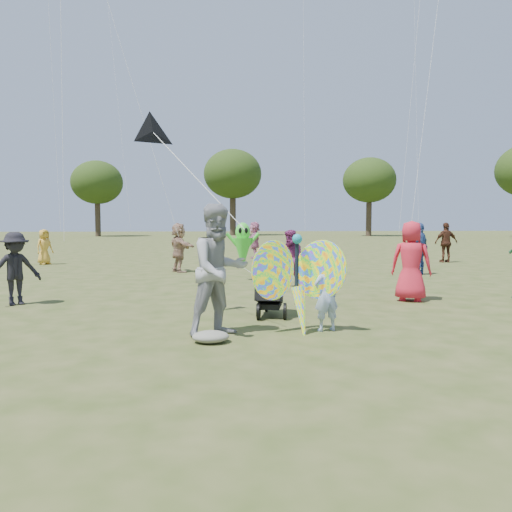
{
  "coord_description": "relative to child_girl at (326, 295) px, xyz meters",
  "views": [
    {
      "loc": [
        -1.12,
        -8.1,
        1.77
      ],
      "look_at": [
        -0.2,
        1.5,
        1.1
      ],
      "focal_mm": 35.0,
      "sensor_mm": 36.0,
      "label": 1
    }
  ],
  "objects": [
    {
      "name": "child_girl",
      "position": [
        0.0,
        0.0,
        0.0
      ],
      "size": [
        0.49,
        0.38,
        1.17
      ],
      "primitive_type": "imported",
      "rotation": [
        0.0,
        0.0,
        3.4
      ],
      "color": "#9BB0DC",
      "rests_on": "ground"
    },
    {
      "name": "butterfly_kite",
      "position": [
        -0.47,
        -0.09,
        0.21
      ],
      "size": [
        1.74,
        0.75,
        1.78
      ],
      "color": "#FF2846",
      "rests_on": "ground"
    },
    {
      "name": "adult_man",
      "position": [
        -1.72,
        -0.15,
        0.43
      ],
      "size": [
        1.24,
        1.15,
        2.04
      ],
      "primitive_type": "imported",
      "rotation": [
        0.0,
        0.0,
        0.5
      ],
      "color": "gray",
      "rests_on": "ground"
    },
    {
      "name": "crowd_e",
      "position": [
        0.33,
        5.32,
        0.18
      ],
      "size": [
        0.95,
        0.93,
        1.54
      ],
      "primitive_type": "imported",
      "rotation": [
        0.0,
        0.0,
        5.58
      ],
      "color": "#79285E",
      "rests_on": "ground"
    },
    {
      "name": "crowd_c",
      "position": [
        5.09,
        8.05,
        0.28
      ],
      "size": [
        1.04,
        0.99,
        1.73
      ],
      "primitive_type": "imported",
      "rotation": [
        0.0,
        0.0,
        3.87
      ],
      "color": "#365597",
      "rests_on": "ground"
    },
    {
      "name": "delta_kite_rig",
      "position": [
        -2.86,
        1.37,
        2.77
      ],
      "size": [
        2.0,
        1.75,
        2.14
      ],
      "color": "black",
      "rests_on": "ground"
    },
    {
      "name": "crowd_a",
      "position": [
        2.59,
        2.8,
        0.3
      ],
      "size": [
        1.03,
        0.9,
        1.78
      ],
      "primitive_type": "imported",
      "rotation": [
        0.0,
        0.0,
        2.67
      ],
      "color": "red",
      "rests_on": "ground"
    },
    {
      "name": "crowd_b",
      "position": [
        -5.95,
        3.09,
        0.19
      ],
      "size": [
        1.15,
        1.05,
        1.55
      ],
      "primitive_type": "imported",
      "rotation": [
        0.0,
        0.0,
        0.62
      ],
      "color": "black",
      "rests_on": "ground"
    },
    {
      "name": "jogging_stroller",
      "position": [
        -0.76,
        1.39,
        0.03
      ],
      "size": [
        0.64,
        1.11,
        1.09
      ],
      "rotation": [
        0.0,
        0.0,
        -0.23
      ],
      "color": "black",
      "rests_on": "ground"
    },
    {
      "name": "ground",
      "position": [
        -0.77,
        0.27,
        -0.59
      ],
      "size": [
        160.0,
        160.0,
        0.0
      ],
      "primitive_type": "plane",
      "color": "#51592B",
      "rests_on": "ground"
    },
    {
      "name": "tree_line",
      "position": [
        2.9,
        45.26,
        6.27
      ],
      "size": [
        91.78,
        33.6,
        10.79
      ],
      "color": "#3A2D21",
      "rests_on": "ground"
    },
    {
      "name": "crowd_h",
      "position": [
        8.31,
        12.72,
        0.27
      ],
      "size": [
        1.02,
        0.45,
        1.72
      ],
      "primitive_type": "imported",
      "rotation": [
        0.0,
        0.0,
        3.17
      ],
      "color": "#442316",
      "rests_on": "ground"
    },
    {
      "name": "crowd_d",
      "position": [
        -2.91,
        9.67,
        0.27
      ],
      "size": [
        1.16,
        1.65,
        1.72
      ],
      "primitive_type": "imported",
      "rotation": [
        0.0,
        0.0,
        2.03
      ],
      "color": "tan",
      "rests_on": "ground"
    },
    {
      "name": "alien_kite",
      "position": [
        -0.86,
        7.03,
        0.38
      ],
      "size": [
        1.12,
        0.69,
        1.74
      ],
      "color": "#3EDE34",
      "rests_on": "ground"
    },
    {
      "name": "grey_bag",
      "position": [
        -1.86,
        -0.6,
        -0.5
      ],
      "size": [
        0.54,
        0.45,
        0.17
      ],
      "primitive_type": "ellipsoid",
      "color": "gray",
      "rests_on": "ground"
    },
    {
      "name": "crowd_g",
      "position": [
        -8.58,
        13.3,
        0.14
      ],
      "size": [
        0.8,
        0.84,
        1.45
      ],
      "primitive_type": "imported",
      "rotation": [
        0.0,
        0.0,
        0.89
      ],
      "color": "gold",
      "rests_on": "ground"
    },
    {
      "name": "crowd_j",
      "position": [
        0.33,
        16.03,
        0.29
      ],
      "size": [
        0.84,
        1.7,
        1.75
      ],
      "primitive_type": "imported",
      "rotation": [
        0.0,
        0.0,
        4.51
      ],
      "color": "#B8698D",
      "rests_on": "ground"
    }
  ]
}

